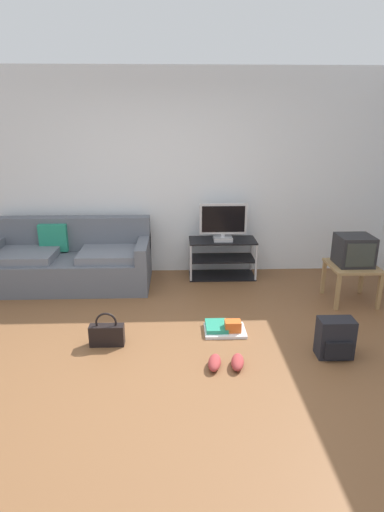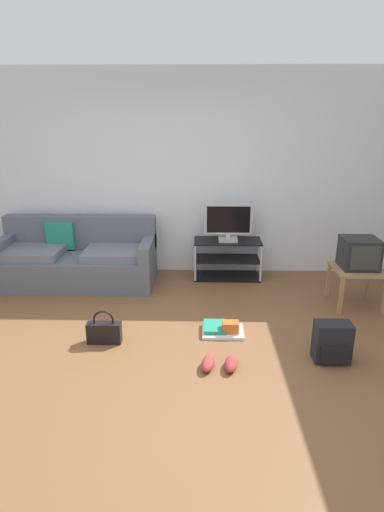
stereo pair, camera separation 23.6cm
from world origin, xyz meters
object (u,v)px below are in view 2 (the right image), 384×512
(backpack, at_px, (332,342))
(handbag, at_px, (104,331))
(flat_tv, at_px, (228,223))
(crt_tv, at_px, (359,253))
(floor_tray, at_px, (222,329))
(tv_stand, at_px, (227,259))
(sneakers_pair, at_px, (220,363))
(side_table, at_px, (357,274))
(couch, at_px, (77,259))

(backpack, bearing_deg, handbag, -160.98)
(flat_tv, distance_m, handbag, 2.28)
(crt_tv, distance_m, floor_tray, 1.82)
(tv_stand, bearing_deg, sneakers_pair, -94.90)
(tv_stand, xyz_separation_m, crt_tv, (1.43, -0.85, 0.37))
(backpack, relative_size, handbag, 1.09)
(tv_stand, relative_size, floor_tray, 2.15)
(crt_tv, distance_m, handbag, 2.91)
(side_table, height_order, floor_tray, side_table)
(crt_tv, relative_size, sneakers_pair, 1.10)
(backpack, height_order, handbag, backpack)
(crt_tv, bearing_deg, flat_tv, 149.92)
(flat_tv, relative_size, side_table, 1.16)
(tv_stand, distance_m, crt_tv, 1.70)
(handbag, bearing_deg, backpack, -7.29)
(backpack, distance_m, handbag, 2.12)
(couch, bearing_deg, tv_stand, 6.09)
(floor_tray, bearing_deg, handbag, -169.44)
(couch, relative_size, tv_stand, 2.27)
(sneakers_pair, bearing_deg, backpack, 8.19)
(crt_tv, relative_size, floor_tray, 0.94)
(couch, relative_size, flat_tv, 3.25)
(flat_tv, bearing_deg, couch, -174.55)
(backpack, height_order, sneakers_pair, backpack)
(couch, relative_size, backpack, 5.50)
(side_table, height_order, handbag, side_table)
(sneakers_pair, bearing_deg, flat_tv, 85.05)
(couch, distance_m, backpack, 3.36)
(tv_stand, xyz_separation_m, flat_tv, (0.00, -0.02, 0.51))
(sneakers_pair, bearing_deg, tv_stand, 85.10)
(side_table, bearing_deg, tv_stand, 148.78)
(flat_tv, height_order, handbag, flat_tv)
(backpack, bearing_deg, floor_tray, 179.35)
(floor_tray, bearing_deg, sneakers_pair, -94.89)
(tv_stand, distance_m, flat_tv, 0.51)
(flat_tv, height_order, backpack, flat_tv)
(couch, height_order, tv_stand, couch)
(crt_tv, xyz_separation_m, floor_tray, (-1.56, -0.72, -0.58))
(crt_tv, height_order, backpack, crt_tv)
(couch, xyz_separation_m, floor_tray, (1.85, -1.36, -0.27))
(side_table, bearing_deg, couch, 169.17)
(side_table, xyz_separation_m, backpack, (-0.61, -1.19, -0.20))
(side_table, distance_m, backpack, 1.35)
(tv_stand, relative_size, crt_tv, 2.28)
(couch, xyz_separation_m, handbag, (0.70, -1.58, -0.19))
(flat_tv, bearing_deg, floor_tray, -94.97)
(crt_tv, distance_m, sneakers_pair, 2.18)
(side_table, relative_size, floor_tray, 1.29)
(backpack, relative_size, sneakers_pair, 1.04)
(couch, height_order, handbag, couch)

